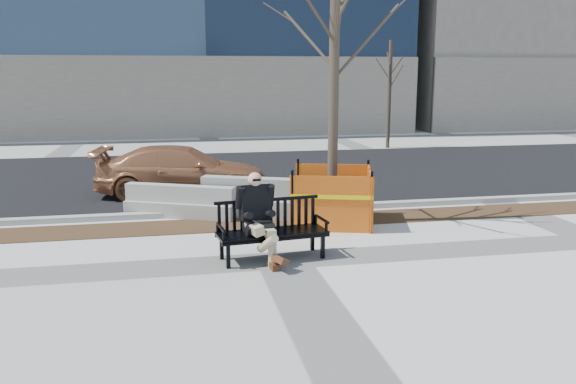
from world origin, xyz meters
name	(u,v)px	position (x,y,z in m)	size (l,w,h in m)	color
ground	(283,260)	(0.00, 0.00, 0.00)	(120.00, 120.00, 0.00)	beige
mulch_strip	(260,223)	(0.00, 2.60, 0.00)	(40.00, 1.20, 0.02)	#47301C
asphalt_street	(231,175)	(0.00, 8.80, 0.00)	(60.00, 10.40, 0.01)	black
curb	(254,210)	(0.00, 3.55, 0.06)	(60.00, 0.25, 0.12)	#9E9B93
bench	(272,259)	(-0.16, 0.12, 0.00)	(1.95, 0.70, 1.04)	black
seated_man	(257,259)	(-0.43, 0.14, 0.00)	(0.66, 1.11, 1.55)	black
tree_fence	(332,223)	(1.53, 2.34, 0.00)	(2.54, 2.54, 6.36)	orange
sedan	(183,195)	(-1.57, 5.96, 0.00)	(1.82, 4.49, 1.30)	#9E613B
jersey_barrier_left	(181,217)	(-1.69, 3.54, 0.00)	(2.56, 0.51, 0.73)	#9E9C94
jersey_barrier_right	(270,217)	(0.30, 3.10, 0.00)	(3.14, 0.63, 0.90)	gray
far_tree_right	(387,148)	(7.37, 14.34, 0.00)	(1.82, 1.82, 4.90)	#403529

